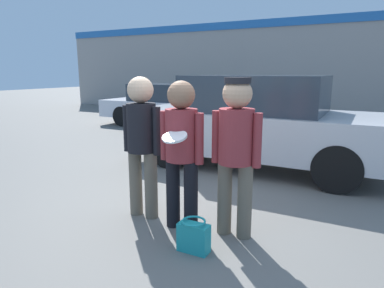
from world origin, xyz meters
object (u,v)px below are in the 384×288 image
(parked_car_far, at_px, (174,105))
(handbag, at_px, (194,236))
(parked_car_near, at_px, (258,122))
(shrub, at_px, (202,100))
(person_left, at_px, (142,136))
(person_middle_with_frisbee, at_px, (181,144))
(person_right, at_px, (236,144))

(parked_car_far, xyz_separation_m, handbag, (4.11, -6.54, -0.51))
(parked_car_near, xyz_separation_m, shrub, (-4.51, 6.90, -0.28))
(parked_car_near, bearing_deg, shrub, 123.21)
(person_left, relative_size, person_middle_with_frisbee, 1.02)
(person_middle_with_frisbee, bearing_deg, parked_car_near, 90.74)
(person_middle_with_frisbee, relative_size, parked_car_far, 0.35)
(parked_car_near, bearing_deg, person_right, -77.46)
(person_left, height_order, person_right, person_left)
(parked_car_far, bearing_deg, person_middle_with_frisbee, -58.51)
(person_left, xyz_separation_m, parked_car_far, (-3.20, 6.07, -0.29))
(parked_car_near, distance_m, shrub, 8.25)
(person_middle_with_frisbee, relative_size, shrub, 1.51)
(person_left, height_order, parked_car_far, person_left)
(shrub, bearing_deg, handbag, -64.08)
(parked_car_near, height_order, parked_car_far, parked_car_near)
(parked_car_far, distance_m, shrub, 3.63)
(person_right, relative_size, parked_car_far, 0.35)
(person_left, bearing_deg, person_middle_with_frisbee, -7.85)
(person_middle_with_frisbee, height_order, parked_car_far, person_middle_with_frisbee)
(handbag, bearing_deg, person_left, 152.84)
(person_left, relative_size, person_right, 1.00)
(person_left, xyz_separation_m, person_right, (1.12, 0.03, 0.02))
(parked_car_far, relative_size, shrub, 4.37)
(person_middle_with_frisbee, xyz_separation_m, parked_car_near, (-0.04, 2.79, -0.13))
(person_left, distance_m, person_middle_with_frisbee, 0.57)
(shrub, bearing_deg, person_middle_with_frisbee, -64.84)
(parked_car_far, bearing_deg, person_right, -54.37)
(person_middle_with_frisbee, distance_m, person_right, 0.57)
(person_middle_with_frisbee, bearing_deg, parked_car_far, 121.49)
(person_left, xyz_separation_m, parked_car_near, (0.53, 2.71, -0.15))
(handbag, bearing_deg, person_middle_with_frisbee, 131.79)
(person_left, relative_size, shrub, 1.54)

